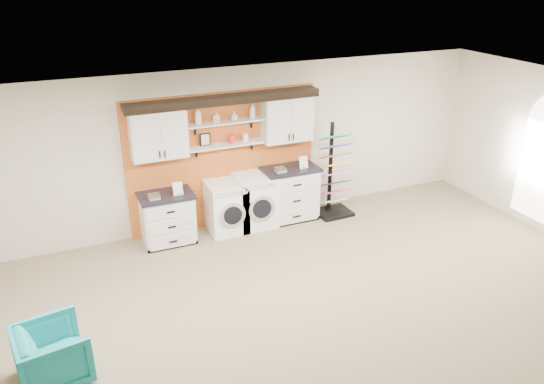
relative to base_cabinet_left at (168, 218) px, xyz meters
name	(u,v)px	position (x,y,z in m)	size (l,w,h in m)	color
floor	(332,357)	(1.13, -3.64, -0.44)	(10.00, 10.00, 0.00)	gray
ceiling	(345,136)	(1.13, -3.64, 2.36)	(10.00, 10.00, 0.00)	white
wall_back	(223,149)	(1.13, 0.36, 0.96)	(10.00, 10.00, 0.00)	beige
accent_panel	(224,160)	(1.13, 0.32, 0.76)	(3.40, 0.07, 2.40)	#BF5920
upper_cabinet_left	(158,133)	(0.00, 0.15, 1.44)	(0.90, 0.35, 0.84)	silver
upper_cabinet_right	(287,118)	(2.26, 0.15, 1.44)	(0.90, 0.35, 0.84)	silver
shelf_lower	(226,145)	(1.13, 0.16, 1.09)	(1.32, 0.28, 0.03)	silver
shelf_upper	(225,122)	(1.13, 0.16, 1.49)	(1.32, 0.28, 0.03)	silver
crown_molding	(224,98)	(1.13, 0.17, 1.89)	(3.30, 0.41, 0.13)	black
picture_frame	(205,140)	(0.78, 0.21, 1.22)	(0.18, 0.02, 0.22)	black
canister_red	(232,139)	(1.23, 0.16, 1.19)	(0.11, 0.11, 0.16)	red
canister_cream	(245,138)	(1.48, 0.16, 1.18)	(0.10, 0.10, 0.14)	silver
base_cabinet_left	(168,218)	(0.00, 0.00, 0.00)	(0.90, 0.66, 0.88)	silver
base_cabinet_right	(290,193)	(2.26, 0.00, 0.06)	(1.02, 0.66, 1.00)	silver
washer	(226,207)	(1.04, 0.00, 0.02)	(0.65, 0.71, 0.91)	white
dryer	(255,200)	(1.57, 0.00, 0.04)	(0.69, 0.71, 0.96)	white
sample_rack	(334,187)	(3.10, -0.15, 0.11)	(0.65, 0.54, 1.74)	black
armchair	(53,355)	(-1.93, -2.71, -0.09)	(0.74, 0.76, 0.69)	teal
soap_bottle_a	(198,115)	(0.67, 0.16, 1.65)	(0.11, 0.11, 0.30)	silver
soap_bottle_b	(216,117)	(0.98, 0.16, 1.59)	(0.08, 0.08, 0.18)	silver
soap_bottle_c	(234,116)	(1.29, 0.16, 1.58)	(0.12, 0.12, 0.15)	silver
soap_bottle_d	(252,110)	(1.61, 0.16, 1.64)	(0.11, 0.11, 0.28)	silver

